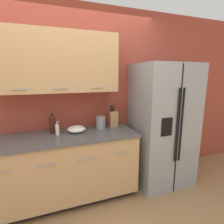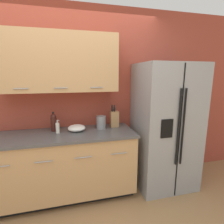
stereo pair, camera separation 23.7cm
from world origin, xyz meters
name	(u,v)px [view 1 (the left image)]	position (x,y,z in m)	size (l,w,h in m)	color
wall_back	(68,93)	(-0.03, 1.20, 1.41)	(10.00, 0.39, 2.60)	#993D2D
counter_unit	(66,167)	(-0.15, 0.90, 0.46)	(1.86, 0.64, 0.91)	black
refrigerator	(162,125)	(1.30, 0.86, 0.91)	(0.84, 0.73, 1.81)	gray
knife_block	(113,119)	(0.57, 1.03, 1.03)	(0.12, 0.09, 0.32)	#A87A4C
wine_bottle	(53,124)	(-0.27, 1.03, 1.03)	(0.08, 0.08, 0.26)	#3D1914
soap_dispenser	(57,129)	(-0.22, 0.93, 0.98)	(0.05, 0.05, 0.17)	silver
steel_canister	(101,123)	(0.36, 0.99, 1.00)	(0.13, 0.13, 0.20)	gray
mixing_bowl	(77,129)	(0.02, 0.96, 0.95)	(0.24, 0.24, 0.08)	white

